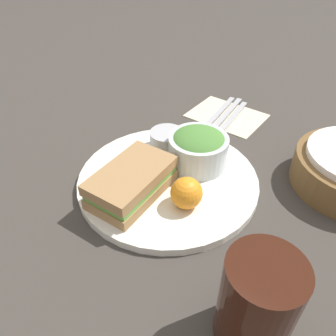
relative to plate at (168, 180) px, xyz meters
name	(u,v)px	position (x,y,z in m)	size (l,w,h in m)	color
ground_plane	(168,183)	(0.00, 0.00, -0.01)	(4.00, 4.00, 0.00)	#3D3833
plate	(168,180)	(0.00, 0.00, 0.00)	(0.32, 0.32, 0.01)	white
sandwich	(132,182)	(0.07, -0.02, 0.03)	(0.15, 0.10, 0.05)	#A37A4C
salad_bowl	(198,147)	(-0.06, 0.02, 0.04)	(0.11, 0.11, 0.07)	silver
dressing_cup	(167,140)	(-0.07, -0.06, 0.03)	(0.07, 0.07, 0.04)	#B7B7BC
orange_wedge	(186,193)	(0.04, 0.07, 0.03)	(0.05, 0.05, 0.05)	orange
drink_glass	(257,303)	(0.15, 0.24, 0.06)	(0.08, 0.08, 0.13)	#38190F
napkin	(227,115)	(-0.28, -0.03, -0.01)	(0.13, 0.17, 0.00)	beige
fork	(220,112)	(-0.27, -0.05, 0.00)	(0.16, 0.01, 0.01)	#B2B2B7
knife	(227,114)	(-0.28, -0.03, 0.00)	(0.17, 0.01, 0.01)	#B2B2B7
spoon	(234,116)	(-0.28, -0.01, 0.00)	(0.14, 0.01, 0.01)	#B2B2B7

